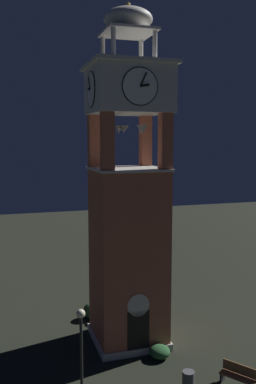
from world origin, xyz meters
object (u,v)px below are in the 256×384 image
(lamp_post, at_px, (81,337))
(trash_bin, at_px, (188,381))
(park_bench, at_px, (239,376))
(clock_tower, at_px, (128,211))

(lamp_post, bearing_deg, trash_bin, -9.93)
(trash_bin, bearing_deg, lamp_post, 170.07)
(trash_bin, bearing_deg, park_bench, -12.03)
(clock_tower, distance_m, trash_bin, 8.18)
(clock_tower, bearing_deg, trash_bin, -77.15)
(lamp_post, xyz_separation_m, trash_bin, (4.35, -0.76, -2.21))
(clock_tower, xyz_separation_m, lamp_post, (-3.23, -4.16, -4.23))
(park_bench, bearing_deg, trash_bin, 167.97)
(park_bench, height_order, lamp_post, lamp_post)
(clock_tower, bearing_deg, park_bench, -58.83)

